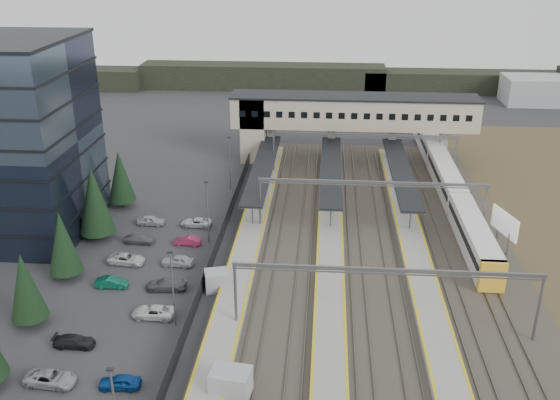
# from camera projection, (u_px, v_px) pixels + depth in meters

# --- Properties ---
(ground) EXTENTS (220.00, 220.00, 0.00)m
(ground) POSITION_uv_depth(u_px,v_px,m) (265.00, 286.00, 67.61)
(ground) COLOR #2B2B2D
(ground) RESTS_ON ground
(conifer_row) EXTENTS (4.42, 49.82, 9.50)m
(conifer_row) POSITION_uv_depth(u_px,v_px,m) (47.00, 256.00, 63.74)
(conifer_row) COLOR black
(conifer_row) RESTS_ON ground
(car_park) EXTENTS (10.51, 44.42, 1.28)m
(car_park) POSITION_uv_depth(u_px,v_px,m) (125.00, 310.00, 62.16)
(car_park) COLOR silver
(car_park) RESTS_ON ground
(lampposts) EXTENTS (0.50, 53.25, 8.07)m
(lampposts) POSITION_uv_depth(u_px,v_px,m) (193.00, 243.00, 67.64)
(lampposts) COLOR slate
(lampposts) RESTS_ON ground
(fence) EXTENTS (0.08, 90.00, 2.00)m
(fence) POSITION_uv_depth(u_px,v_px,m) (214.00, 254.00, 72.27)
(fence) COLOR #26282B
(fence) RESTS_ON ground
(relay_cabin_near) EXTENTS (3.48, 2.75, 2.66)m
(relay_cabin_near) POSITION_uv_depth(u_px,v_px,m) (231.00, 384.00, 50.78)
(relay_cabin_near) COLOR #9EA0A3
(relay_cabin_near) RESTS_ON ground
(relay_cabin_far) EXTENTS (2.83, 2.55, 2.20)m
(relay_cabin_far) POSITION_uv_depth(u_px,v_px,m) (216.00, 281.00, 66.55)
(relay_cabin_far) COLOR #9EA0A3
(relay_cabin_far) RESTS_ON ground
(rail_corridor) EXTENTS (34.00, 90.00, 0.92)m
(rail_corridor) POSITION_uv_depth(u_px,v_px,m) (350.00, 265.00, 71.43)
(rail_corridor) COLOR #3E372F
(rail_corridor) RESTS_ON ground
(canopies) EXTENTS (23.10, 30.00, 3.28)m
(canopies) POSITION_uv_depth(u_px,v_px,m) (331.00, 169.00, 90.38)
(canopies) COLOR black
(canopies) RESTS_ON ground
(footbridge) EXTENTS (40.40, 6.40, 11.20)m
(footbridge) POSITION_uv_depth(u_px,v_px,m) (336.00, 115.00, 102.54)
(footbridge) COLOR beige
(footbridge) RESTS_ON ground
(gantries) EXTENTS (28.40, 62.28, 7.17)m
(gantries) POSITION_uv_depth(u_px,v_px,m) (378.00, 228.00, 67.18)
(gantries) COLOR slate
(gantries) RESTS_ON ground
(train) EXTENTS (2.79, 58.26, 3.51)m
(train) POSITION_uv_depth(u_px,v_px,m) (447.00, 180.00, 91.70)
(train) COLOR silver
(train) RESTS_ON ground
(billboard) EXTENTS (1.76, 5.42, 4.70)m
(billboard) POSITION_uv_depth(u_px,v_px,m) (505.00, 224.00, 74.75)
(billboard) COLOR slate
(billboard) RESTS_ON ground
(treeline_far) EXTENTS (170.00, 19.00, 7.00)m
(treeline_far) POSITION_uv_depth(u_px,v_px,m) (402.00, 81.00, 149.51)
(treeline_far) COLOR black
(treeline_far) RESTS_ON ground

